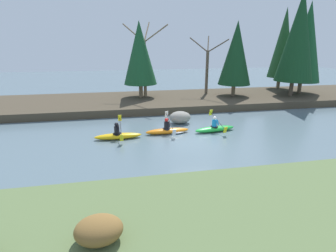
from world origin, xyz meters
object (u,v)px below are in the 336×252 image
object	(u,v)px
kayaker_lead	(215,128)
boulder_midstream	(180,117)
kayaker_trailing	(118,135)
kayaker_middle	(169,130)

from	to	relation	value
kayaker_lead	boulder_midstream	bearing A→B (deg)	120.17
kayaker_trailing	boulder_midstream	distance (m)	4.92
kayaker_lead	kayaker_trailing	bearing A→B (deg)	173.67
kayaker_trailing	kayaker_lead	bearing A→B (deg)	0.86
kayaker_trailing	boulder_midstream	size ratio (longest dim) A/B	1.85
kayaker_lead	kayaker_trailing	world-z (taller)	same
kayaker_lead	boulder_midstream	world-z (taller)	kayaker_lead
kayaker_middle	boulder_midstream	xyz separation A→B (m)	(1.18, 2.03, 0.23)
kayaker_lead	boulder_midstream	xyz separation A→B (m)	(-1.76, 2.22, 0.20)
kayaker_middle	kayaker_trailing	world-z (taller)	same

